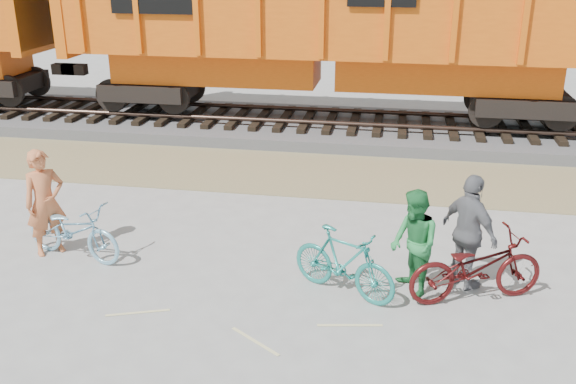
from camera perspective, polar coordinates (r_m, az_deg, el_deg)
name	(u,v)px	position (r m, az deg, el deg)	size (l,w,h in m)	color
ground	(221,291)	(9.85, -5.98, -8.76)	(120.00, 120.00, 0.00)	#9E9E99
gravel_strip	(285,172)	(14.74, -0.24, 1.77)	(120.00, 3.00, 0.02)	#8E8058
ballast_bed	(307,127)	(18.00, 1.74, 5.82)	(120.00, 4.00, 0.30)	slate
track	(308,115)	(17.92, 1.75, 6.82)	(120.00, 2.60, 0.24)	black
hopper_car_center	(329,22)	(17.40, 3.63, 14.84)	(14.00, 3.13, 4.65)	black
bicycle_blue	(73,230)	(11.17, -18.54, -3.25)	(0.65, 1.86, 0.98)	#7FB9D5
bicycle_teal	(344,263)	(9.52, 4.97, -6.27)	(0.49, 1.73, 1.04)	#20837A
bicycle_maroon	(476,267)	(9.72, 16.39, -6.43)	(0.71, 2.04, 1.07)	#460E0E
person_solo	(45,203)	(11.34, -20.78, -0.89)	(0.66, 0.43, 1.81)	#C4693C
person_man	(414,244)	(9.56, 11.13, -4.55)	(0.79, 0.62, 1.63)	#257D3D
person_woman	(469,232)	(9.91, 15.81, -3.48)	(1.05, 0.44, 1.80)	slate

